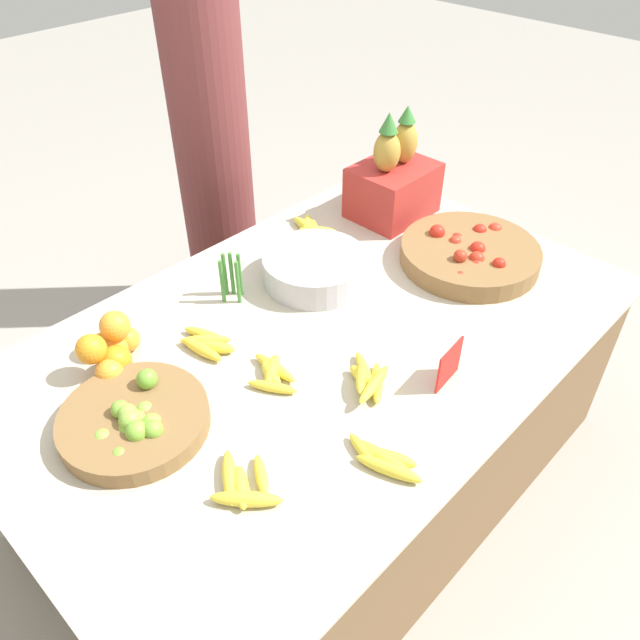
# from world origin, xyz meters

# --- Properties ---
(ground_plane) EXTENTS (12.00, 12.00, 0.00)m
(ground_plane) POSITION_xyz_m (0.00, 0.00, 0.00)
(ground_plane) COLOR #A39E93
(market_table) EXTENTS (1.83, 1.17, 0.64)m
(market_table) POSITION_xyz_m (0.00, 0.00, 0.32)
(market_table) COLOR brown
(market_table) RESTS_ON ground_plane
(lime_bowl) EXTENTS (0.36, 0.36, 0.09)m
(lime_bowl) POSITION_xyz_m (-0.56, 0.08, 0.67)
(lime_bowl) COLOR olive
(lime_bowl) RESTS_ON market_table
(tomato_basket) EXTENTS (0.45, 0.45, 0.10)m
(tomato_basket) POSITION_xyz_m (0.60, -0.10, 0.67)
(tomato_basket) COLOR olive
(tomato_basket) RESTS_ON market_table
(orange_pile) EXTENTS (0.19, 0.18, 0.14)m
(orange_pile) POSITION_xyz_m (-0.47, 0.32, 0.69)
(orange_pile) COLOR orange
(orange_pile) RESTS_ON market_table
(metal_bowl) EXTENTS (0.33, 0.33, 0.09)m
(metal_bowl) POSITION_xyz_m (0.18, 0.19, 0.68)
(metal_bowl) COLOR #B7B7BF
(metal_bowl) RESTS_ON market_table
(price_sign) EXTENTS (0.12, 0.02, 0.12)m
(price_sign) POSITION_xyz_m (0.09, -0.37, 0.70)
(price_sign) COLOR red
(price_sign) RESTS_ON market_table
(produce_crate) EXTENTS (0.29, 0.23, 0.40)m
(produce_crate) POSITION_xyz_m (0.67, 0.28, 0.76)
(produce_crate) COLOR #B22D28
(produce_crate) RESTS_ON market_table
(veg_bundle) EXTENTS (0.07, 0.07, 0.15)m
(veg_bundle) POSITION_xyz_m (-0.06, 0.31, 0.71)
(veg_bundle) COLOR #428438
(veg_bundle) RESTS_ON market_table
(banana_bunch_middle_left) EXTENTS (0.14, 0.18, 0.04)m
(banana_bunch_middle_left) POSITION_xyz_m (-0.22, -0.04, 0.65)
(banana_bunch_middle_left) COLOR yellow
(banana_bunch_middle_left) RESTS_ON market_table
(banana_bunch_front_right) EXTENTS (0.17, 0.21, 0.03)m
(banana_bunch_front_right) POSITION_xyz_m (-0.50, -0.25, 0.65)
(banana_bunch_front_right) COLOR yellow
(banana_bunch_front_right) RESTS_ON market_table
(banana_bunch_back_center) EXTENTS (0.11, 0.21, 0.04)m
(banana_bunch_back_center) POSITION_xyz_m (-0.23, -0.42, 0.65)
(banana_bunch_back_center) COLOR yellow
(banana_bunch_back_center) RESTS_ON market_table
(banana_bunch_middle_right) EXTENTS (0.17, 0.18, 0.05)m
(banana_bunch_middle_right) POSITION_xyz_m (-0.06, -0.23, 0.66)
(banana_bunch_middle_right) COLOR yellow
(banana_bunch_middle_right) RESTS_ON market_table
(banana_bunch_front_center) EXTENTS (0.12, 0.19, 0.03)m
(banana_bunch_front_center) POSITION_xyz_m (-0.26, 0.19, 0.65)
(banana_bunch_front_center) COLOR yellow
(banana_bunch_front_center) RESTS_ON market_table
(banana_bunch_front_left) EXTENTS (0.14, 0.19, 0.03)m
(banana_bunch_front_left) POSITION_xyz_m (0.38, 0.41, 0.65)
(banana_bunch_front_left) COLOR yellow
(banana_bunch_front_left) RESTS_ON market_table
(vendor_person) EXTENTS (0.30, 0.30, 1.59)m
(vendor_person) POSITION_xyz_m (0.41, 0.98, 0.74)
(vendor_person) COLOR brown
(vendor_person) RESTS_ON ground_plane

